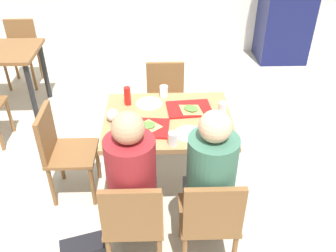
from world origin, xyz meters
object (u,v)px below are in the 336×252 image
at_px(person_in_red, 132,177).
at_px(soda_can, 222,109).
at_px(background_chair_far, 21,48).
at_px(foil_bundle, 113,115).
at_px(paper_plate_center, 149,103).
at_px(chair_far_side, 166,98).
at_px(tray_red_near, 145,128).
at_px(plastic_cup_a, 164,91).
at_px(pizza_slice_b, 191,109).
at_px(main_table, 168,130).
at_px(pizza_slice_a, 148,126).
at_px(paper_plate_near_edge, 189,134).
at_px(chair_left_end, 61,148).
at_px(plastic_cup_b, 173,139).
at_px(chair_near_right, 210,218).
at_px(condiment_bottle, 127,96).
at_px(tray_red_far, 189,109).
at_px(chair_near_left, 133,219).
at_px(person_in_brown_jacket, 210,176).

relative_size(person_in_red, soda_can, 10.27).
height_order(soda_can, background_chair_far, soda_can).
bearing_deg(foil_bundle, paper_plate_center, 41.28).
bearing_deg(chair_far_side, person_in_red, -99.98).
distance_m(tray_red_near, plastic_cup_a, 0.52).
bearing_deg(soda_can, person_in_red, -135.57).
bearing_deg(soda_can, pizza_slice_b, 163.19).
bearing_deg(main_table, person_in_red, -111.29).
xyz_separation_m(chair_far_side, person_in_red, (-0.25, -1.45, 0.25)).
xyz_separation_m(main_table, pizza_slice_a, (-0.16, -0.14, 0.14)).
bearing_deg(pizza_slice_a, soda_can, 15.14).
relative_size(tray_red_near, foil_bundle, 3.60).
bearing_deg(paper_plate_near_edge, chair_left_end, 167.84).
distance_m(chair_far_side, tray_red_near, 1.00).
xyz_separation_m(plastic_cup_b, foil_bundle, (-0.46, 0.33, 0.00)).
relative_size(tray_red_near, paper_plate_near_edge, 1.64).
height_order(chair_left_end, pizza_slice_a, chair_left_end).
bearing_deg(plastic_cup_a, chair_near_right, -76.22).
xyz_separation_m(main_table, tray_red_near, (-0.18, -0.14, 0.12)).
bearing_deg(plastic_cup_b, main_table, 94.18).
xyz_separation_m(pizza_slice_b, soda_can, (0.24, -0.07, 0.04)).
bearing_deg(chair_near_right, foil_bundle, 131.65).
bearing_deg(condiment_bottle, pizza_slice_b, -14.17).
bearing_deg(tray_red_far, background_chair_far, 134.80).
distance_m(chair_near_left, person_in_brown_jacket, 0.58).
distance_m(person_in_brown_jacket, plastic_cup_a, 1.04).
bearing_deg(chair_near_right, pizza_slice_a, 122.14).
relative_size(chair_near_right, chair_far_side, 1.00).
distance_m(chair_near_left, paper_plate_near_edge, 0.75).
height_order(condiment_bottle, foil_bundle, condiment_bottle).
height_order(tray_red_far, background_chair_far, background_chair_far).
relative_size(paper_plate_center, background_chair_far, 0.26).
xyz_separation_m(person_in_red, plastic_cup_b, (0.28, 0.31, 0.08)).
xyz_separation_m(tray_red_far, soda_can, (0.25, -0.10, 0.05)).
bearing_deg(condiment_bottle, background_chair_far, 128.11).
bearing_deg(plastic_cup_a, tray_red_far, -47.89).
bearing_deg(tray_red_near, plastic_cup_b, -45.17).
height_order(chair_near_left, plastic_cup_b, plastic_cup_b).
distance_m(person_in_brown_jacket, paper_plate_center, 0.97).
height_order(chair_near_left, tray_red_near, chair_near_left).
distance_m(soda_can, condiment_bottle, 0.79).
height_order(tray_red_far, plastic_cup_b, plastic_cup_b).
xyz_separation_m(chair_far_side, pizza_slice_a, (-0.16, -0.93, 0.30)).
xyz_separation_m(tray_red_far, plastic_cup_b, (-0.15, -0.47, 0.04)).
relative_size(pizza_slice_a, pizza_slice_b, 0.74).
relative_size(plastic_cup_a, foil_bundle, 1.00).
xyz_separation_m(pizza_slice_a, plastic_cup_a, (0.13, 0.49, 0.03)).
bearing_deg(person_in_red, plastic_cup_a, 77.12).
distance_m(chair_near_right, plastic_cup_a, 1.22).
distance_m(pizza_slice_a, soda_can, 0.61).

